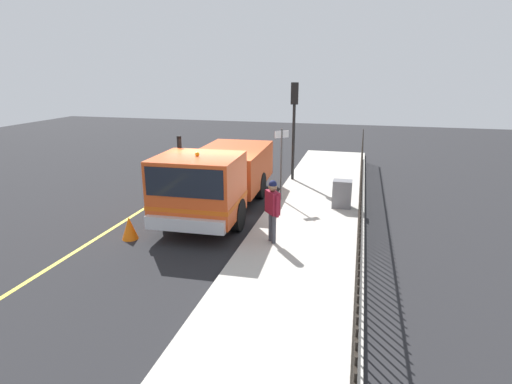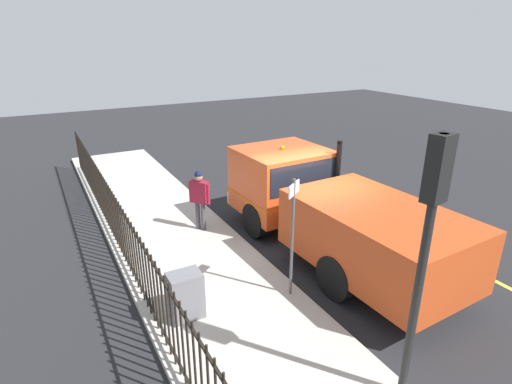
% 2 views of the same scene
% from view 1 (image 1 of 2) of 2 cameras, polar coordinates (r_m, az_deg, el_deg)
% --- Properties ---
extents(ground_plane, '(49.61, 49.61, 0.00)m').
position_cam_1_polar(ground_plane, '(13.37, -5.31, -3.20)').
color(ground_plane, '#232326').
rests_on(ground_plane, ground).
extents(sidewalk_slab, '(3.14, 22.55, 0.14)m').
position_cam_1_polar(sidewalk_slab, '(12.70, 7.75, -4.05)').
color(sidewalk_slab, '#B7B2A8').
rests_on(sidewalk_slab, ground).
extents(lane_marking, '(0.12, 20.30, 0.01)m').
position_cam_1_polar(lane_marking, '(14.45, -15.27, -2.20)').
color(lane_marking, yellow).
rests_on(lane_marking, ground).
extents(work_truck, '(2.56, 6.85, 2.59)m').
position_cam_1_polar(work_truck, '(13.27, -5.46, 2.35)').
color(work_truck, '#D84C1E').
rests_on(work_truck, ground).
extents(worker_standing, '(0.47, 0.51, 1.69)m').
position_cam_1_polar(worker_standing, '(10.60, 2.32, -1.79)').
color(worker_standing, maroon).
rests_on(worker_standing, sidewalk_slab).
extents(iron_fence, '(0.04, 19.20, 1.53)m').
position_cam_1_polar(iron_fence, '(12.36, 14.34, -0.88)').
color(iron_fence, black).
rests_on(iron_fence, sidewalk_slab).
extents(traffic_light_near, '(0.33, 0.25, 3.93)m').
position_cam_1_polar(traffic_light_near, '(16.74, 5.35, 11.11)').
color(traffic_light_near, black).
rests_on(traffic_light_near, sidewalk_slab).
extents(utility_cabinet, '(0.61, 0.45, 0.92)m').
position_cam_1_polar(utility_cabinet, '(13.79, 11.91, -0.27)').
color(utility_cabinet, slate).
rests_on(utility_cabinet, sidewalk_slab).
extents(traffic_cone, '(0.45, 0.45, 0.64)m').
position_cam_1_polar(traffic_cone, '(11.89, -17.24, -4.83)').
color(traffic_cone, orange).
rests_on(traffic_cone, ground).
extents(street_sign, '(0.43, 0.31, 2.51)m').
position_cam_1_polar(street_sign, '(14.08, 3.57, 5.00)').
color(street_sign, '#4C4C4C').
rests_on(street_sign, sidewalk_slab).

